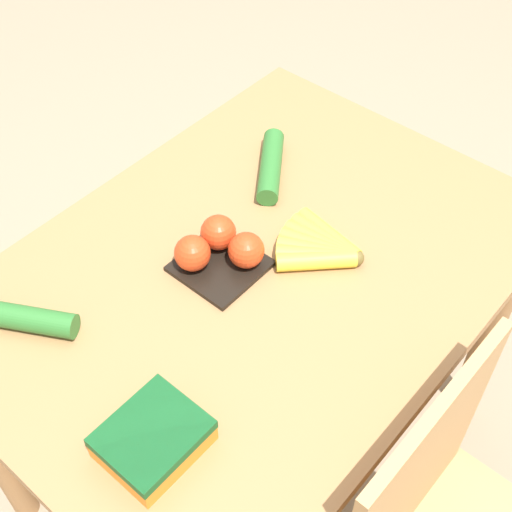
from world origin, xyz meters
name	(u,v)px	position (x,y,z in m)	size (l,w,h in m)	color
ground_plane	(256,451)	(0.00, 0.00, 0.00)	(12.00, 12.00, 0.00)	gray
dining_table	(256,306)	(0.00, 0.00, 0.63)	(1.11, 0.80, 0.75)	#9E7044
banana_bunch	(321,247)	(-0.11, 0.07, 0.77)	(0.16, 0.17, 0.04)	brown
tomato_pack	(219,249)	(0.04, -0.06, 0.78)	(0.15, 0.15, 0.08)	black
carrot_bag	(153,437)	(0.38, 0.12, 0.78)	(0.15, 0.13, 0.05)	orange
cucumber_near	(271,166)	(-0.22, -0.15, 0.77)	(0.19, 0.16, 0.05)	#2D702D
cucumber_far	(21,318)	(0.37, -0.22, 0.77)	(0.14, 0.20, 0.05)	#2D702D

